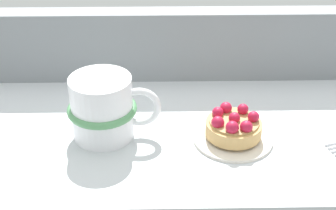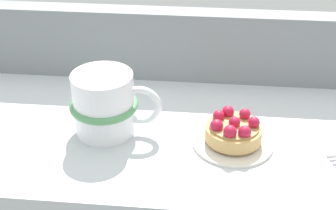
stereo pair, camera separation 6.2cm
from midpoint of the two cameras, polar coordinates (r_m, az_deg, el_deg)
name	(u,v)px [view 2 (the right image)]	position (r cm, az deg, el deg)	size (l,w,h in cm)	color
ground_plane	(195,136)	(67.70, 5.84, -3.67)	(81.56, 32.62, 2.92)	silver
window_rail_back	(201,46)	(76.75, 6.25, 6.86)	(79.93, 3.79, 11.14)	gray
dessert_plate	(233,141)	(64.20, 10.36, -4.26)	(10.56, 10.56, 0.81)	silver
raspberry_tart	(233,130)	(63.15, 10.48, -2.96)	(7.32, 7.32, 3.43)	tan
coffee_mug	(105,104)	(63.72, -4.61, 0.06)	(12.21, 9.08, 8.51)	white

